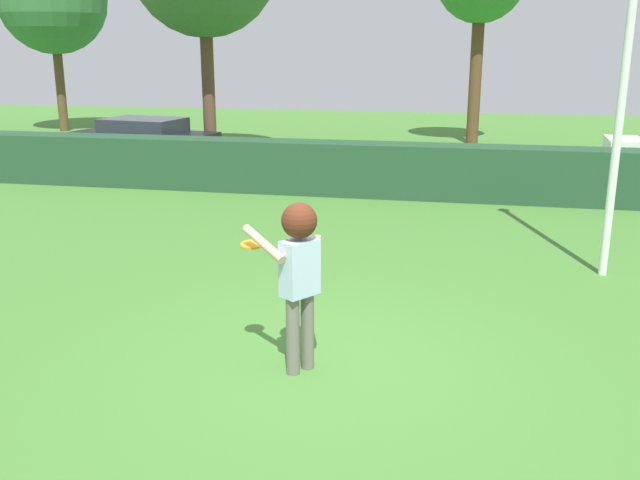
% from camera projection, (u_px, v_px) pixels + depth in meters
% --- Properties ---
extents(ground_plane, '(60.00, 60.00, 0.00)m').
position_uv_depth(ground_plane, '(319.00, 367.00, 7.46)').
color(ground_plane, '#457D31').
extents(person, '(0.84, 0.48, 1.80)m').
position_uv_depth(person, '(299.00, 264.00, 7.07)').
color(person, slate).
rests_on(person, ground).
extents(frisbee, '(0.24, 0.24, 0.05)m').
position_uv_depth(frisbee, '(252.00, 245.00, 7.36)').
color(frisbee, orange).
extents(lamppost, '(0.24, 0.24, 6.91)m').
position_uv_depth(lamppost, '(632.00, 8.00, 9.46)').
color(lamppost, silver).
rests_on(lamppost, ground).
extents(hedge_row, '(26.87, 0.90, 1.19)m').
position_uv_depth(hedge_row, '(401.00, 170.00, 15.72)').
color(hedge_row, '#22472C').
rests_on(hedge_row, ground).
extents(parked_car_black, '(4.40, 2.29, 1.25)m').
position_uv_depth(parked_car_black, '(144.00, 138.00, 20.59)').
color(parked_car_black, black).
rests_on(parked_car_black, ground).
extents(birch_tree, '(4.08, 4.08, 7.04)m').
position_uv_depth(birch_tree, '(52.00, 0.00, 26.77)').
color(birch_tree, brown).
rests_on(birch_tree, ground).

